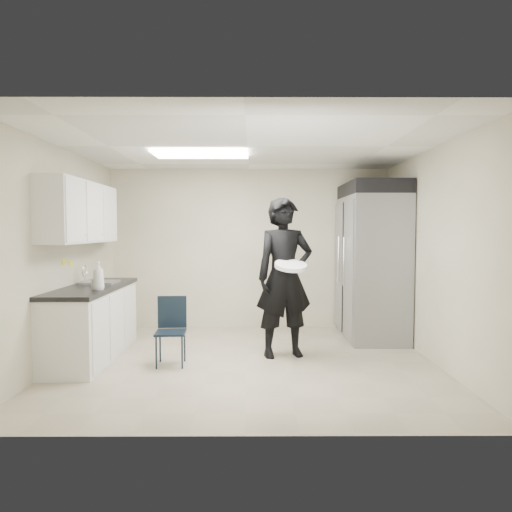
{
  "coord_description": "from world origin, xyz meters",
  "views": [
    {
      "loc": [
        0.08,
        -5.47,
        1.61
      ],
      "look_at": [
        0.1,
        0.2,
        1.28
      ],
      "focal_mm": 32.0,
      "sensor_mm": 36.0,
      "label": 1
    }
  ],
  "objects_px": {
    "commercial_fridge": "(372,268)",
    "man_tuxedo": "(284,277)",
    "lower_counter": "(93,324)",
    "folding_chair": "(171,333)"
  },
  "relations": [
    {
      "from": "commercial_fridge",
      "to": "folding_chair",
      "type": "relative_size",
      "value": 2.68
    },
    {
      "from": "commercial_fridge",
      "to": "man_tuxedo",
      "type": "bearing_deg",
      "value": -143.77
    },
    {
      "from": "lower_counter",
      "to": "man_tuxedo",
      "type": "height_order",
      "value": "man_tuxedo"
    },
    {
      "from": "commercial_fridge",
      "to": "lower_counter",
      "type": "bearing_deg",
      "value": -164.12
    },
    {
      "from": "lower_counter",
      "to": "commercial_fridge",
      "type": "relative_size",
      "value": 0.9
    },
    {
      "from": "lower_counter",
      "to": "folding_chair",
      "type": "relative_size",
      "value": 2.42
    },
    {
      "from": "lower_counter",
      "to": "man_tuxedo",
      "type": "relative_size",
      "value": 0.94
    },
    {
      "from": "folding_chair",
      "to": "man_tuxedo",
      "type": "height_order",
      "value": "man_tuxedo"
    },
    {
      "from": "commercial_fridge",
      "to": "man_tuxedo",
      "type": "distance_m",
      "value": 1.69
    },
    {
      "from": "lower_counter",
      "to": "folding_chair",
      "type": "xyz_separation_m",
      "value": [
        1.04,
        -0.33,
        -0.04
      ]
    }
  ]
}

